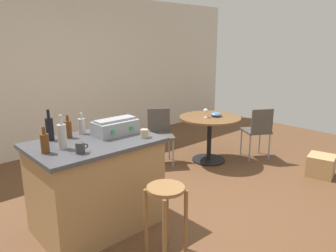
% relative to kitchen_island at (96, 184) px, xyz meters
% --- Properties ---
extents(ground_plane, '(8.80, 8.80, 0.00)m').
position_rel_kitchen_island_xyz_m(ground_plane, '(1.05, -0.37, -0.47)').
color(ground_plane, brown).
extents(back_wall, '(8.00, 0.10, 2.70)m').
position_rel_kitchen_island_xyz_m(back_wall, '(1.05, 2.66, 0.88)').
color(back_wall, beige).
rests_on(back_wall, ground_plane).
extents(kitchen_island, '(1.24, 0.85, 0.94)m').
position_rel_kitchen_island_xyz_m(kitchen_island, '(0.00, 0.00, 0.00)').
color(kitchen_island, '#A37A4C').
rests_on(kitchen_island, ground_plane).
extents(wooden_stool, '(0.33, 0.33, 0.68)m').
position_rel_kitchen_island_xyz_m(wooden_stool, '(0.19, -0.85, 0.02)').
color(wooden_stool, olive).
rests_on(wooden_stool, ground_plane).
extents(dining_table, '(0.97, 0.97, 0.74)m').
position_rel_kitchen_island_xyz_m(dining_table, '(2.33, 0.48, 0.09)').
color(dining_table, black).
rests_on(dining_table, ground_plane).
extents(folding_chair_near, '(0.55, 0.55, 0.86)m').
position_rel_kitchen_island_xyz_m(folding_chair_near, '(2.98, 0.00, 0.04)').
color(folding_chair_near, '#47423D').
rests_on(folding_chair_near, ground_plane).
extents(folding_chair_far, '(0.55, 0.55, 0.86)m').
position_rel_kitchen_island_xyz_m(folding_chair_far, '(1.69, 0.96, 0.04)').
color(folding_chair_far, '#47423D').
rests_on(folding_chair_far, ground_plane).
extents(toolbox, '(0.46, 0.27, 0.17)m').
position_rel_kitchen_island_xyz_m(toolbox, '(0.29, 0.05, 0.55)').
color(toolbox, gray).
rests_on(toolbox, kitchen_island).
extents(bottle_0, '(0.07, 0.07, 0.24)m').
position_rel_kitchen_island_xyz_m(bottle_0, '(-0.49, -0.04, 0.56)').
color(bottle_0, '#603314').
rests_on(bottle_0, kitchen_island).
extents(bottle_1, '(0.07, 0.07, 0.24)m').
position_rel_kitchen_island_xyz_m(bottle_1, '(-0.13, 0.27, 0.56)').
color(bottle_1, '#603314').
rests_on(bottle_1, kitchen_island).
extents(bottle_2, '(0.07, 0.07, 0.23)m').
position_rel_kitchen_island_xyz_m(bottle_2, '(0.04, 0.31, 0.55)').
color(bottle_2, '#B7B2AD').
rests_on(bottle_2, kitchen_island).
extents(bottle_3, '(0.08, 0.08, 0.32)m').
position_rel_kitchen_island_xyz_m(bottle_3, '(-0.33, -0.03, 0.59)').
color(bottle_3, '#B7B2AD').
rests_on(bottle_3, kitchen_island).
extents(bottle_4, '(0.08, 0.08, 0.31)m').
position_rel_kitchen_island_xyz_m(bottle_4, '(-0.30, 0.31, 0.59)').
color(bottle_4, black).
rests_on(bottle_4, kitchen_island).
extents(cup_0, '(0.12, 0.08, 0.10)m').
position_rel_kitchen_island_xyz_m(cup_0, '(-0.27, -0.25, 0.51)').
color(cup_0, '#383838').
rests_on(cup_0, kitchen_island).
extents(cup_1, '(0.12, 0.08, 0.09)m').
position_rel_kitchen_island_xyz_m(cup_1, '(0.44, -0.25, 0.51)').
color(cup_1, tan).
rests_on(cup_1, kitchen_island).
extents(wine_glass, '(0.07, 0.07, 0.14)m').
position_rel_kitchen_island_xyz_m(wine_glass, '(2.24, 0.49, 0.37)').
color(wine_glass, silver).
rests_on(wine_glass, dining_table).
extents(serving_bowl, '(0.18, 0.18, 0.07)m').
position_rel_kitchen_island_xyz_m(serving_bowl, '(2.42, 0.42, 0.30)').
color(serving_bowl, '#4C7099').
rests_on(serving_bowl, dining_table).
extents(cardboard_box, '(0.43, 0.43, 0.30)m').
position_rel_kitchen_island_xyz_m(cardboard_box, '(3.06, -1.02, -0.32)').
color(cardboard_box, tan).
rests_on(cardboard_box, ground_plane).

